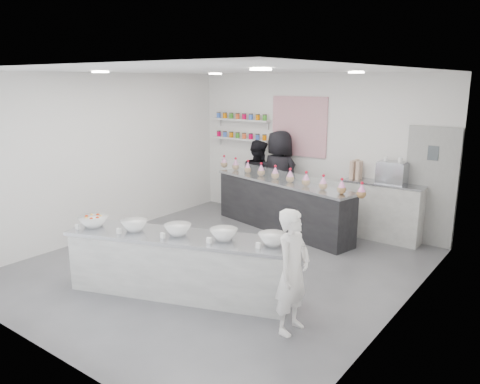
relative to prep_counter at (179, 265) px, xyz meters
name	(u,v)px	position (x,y,z in m)	size (l,w,h in m)	color
floor	(221,266)	(-0.16, 1.11, -0.42)	(6.00, 6.00, 0.00)	#515156
ceiling	(219,70)	(-0.16, 1.11, 2.58)	(6.00, 6.00, 0.00)	white
back_wall	(314,150)	(-0.16, 4.11, 1.08)	(5.50, 5.50, 0.00)	white
left_wall	(105,156)	(-2.91, 1.11, 1.08)	(6.00, 6.00, 0.00)	white
right_wall	(403,200)	(2.59, 1.11, 1.08)	(6.00, 6.00, 0.00)	white
back_door	(430,187)	(2.14, 4.08, 0.63)	(0.88, 0.04, 2.10)	gray
pattern_panel	(299,126)	(-0.51, 4.08, 1.53)	(1.25, 0.03, 1.20)	#AF3351
jar_shelf_lower	(241,139)	(-1.91, 4.01, 1.18)	(1.45, 0.22, 0.04)	silver
jar_shelf_upper	(241,120)	(-1.91, 4.01, 1.60)	(1.45, 0.22, 0.04)	silver
preserve_jars	(241,126)	(-1.91, 3.99, 1.46)	(1.45, 0.10, 0.56)	#D60040
downlight_0	(100,72)	(-1.56, 0.11, 2.56)	(0.24, 0.24, 0.02)	white
downlight_1	(261,69)	(1.24, 0.11, 2.56)	(0.24, 0.24, 0.02)	white
downlight_2	(215,74)	(-1.56, 2.71, 2.56)	(0.24, 0.24, 0.02)	white
downlight_3	(356,72)	(1.24, 2.71, 2.56)	(0.24, 0.24, 0.02)	white
prep_counter	(179,265)	(0.00, 0.00, 0.00)	(3.10, 0.70, 0.84)	#A2A29E
back_bar	(282,206)	(-0.35, 3.22, 0.07)	(3.19, 0.58, 0.99)	black
sneeze_guard	(272,176)	(-0.41, 2.95, 0.70)	(3.15, 0.01, 0.27)	white
espresso_ledge	(382,211)	(1.39, 3.89, 0.11)	(1.43, 0.46, 1.07)	#A2A29E
espresso_machine	(392,173)	(1.52, 3.89, 0.83)	(0.50, 0.34, 0.38)	#93969E
cup_stacks	(356,170)	(0.84, 3.89, 0.81)	(0.25, 0.24, 0.34)	#CCA995
prep_bowls	(178,230)	(0.00, 0.00, 0.50)	(2.97, 0.47, 0.15)	white
label_cards	(142,239)	(-0.17, -0.47, 0.46)	(2.66, 0.04, 0.07)	white
cookie_bags	(283,174)	(-0.35, 3.22, 0.70)	(3.75, 0.15, 0.27)	#FF87D5
woman_prep	(293,272)	(1.73, 0.07, 0.31)	(0.54, 0.35, 1.47)	white
staff_left	(258,179)	(-1.25, 3.71, 0.41)	(0.81, 0.63, 1.66)	black
staff_right	(279,177)	(-0.72, 3.71, 0.52)	(0.92, 0.60, 1.89)	black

